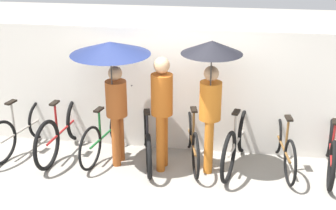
{
  "coord_description": "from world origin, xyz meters",
  "views": [
    {
      "loc": [
        0.95,
        -5.32,
        3.58
      ],
      "look_at": [
        0.0,
        1.04,
        1.0
      ],
      "focal_mm": 50.0,
      "sensor_mm": 36.0,
      "label": 1
    }
  ],
  "objects_px": {
    "parked_bicycle_0": "(23,129)",
    "pedestrian_leading": "(112,66)",
    "pedestrian_center": "(162,105)",
    "parked_bicycle_7": "(331,148)",
    "pedestrian_trailing": "(211,76)",
    "parked_bicycle_4": "(192,139)",
    "parked_bicycle_1": "(63,129)",
    "parked_bicycle_6": "(283,145)",
    "parked_bicycle_3": "(147,139)",
    "parked_bicycle_2": "(106,133)",
    "parked_bicycle_5": "(237,141)"
  },
  "relations": [
    {
      "from": "parked_bicycle_3",
      "to": "parked_bicycle_7",
      "type": "height_order",
      "value": "parked_bicycle_3"
    },
    {
      "from": "parked_bicycle_6",
      "to": "pedestrian_trailing",
      "type": "height_order",
      "value": "pedestrian_trailing"
    },
    {
      "from": "parked_bicycle_5",
      "to": "pedestrian_leading",
      "type": "distance_m",
      "value": 2.22
    },
    {
      "from": "parked_bicycle_5",
      "to": "pedestrian_center",
      "type": "bearing_deg",
      "value": 116.45
    },
    {
      "from": "parked_bicycle_5",
      "to": "parked_bicycle_6",
      "type": "height_order",
      "value": "parked_bicycle_6"
    },
    {
      "from": "parked_bicycle_4",
      "to": "pedestrian_leading",
      "type": "xyz_separation_m",
      "value": [
        -1.13,
        -0.34,
        1.24
      ]
    },
    {
      "from": "parked_bicycle_0",
      "to": "parked_bicycle_5",
      "type": "height_order",
      "value": "parked_bicycle_0"
    },
    {
      "from": "pedestrian_leading",
      "to": "pedestrian_center",
      "type": "xyz_separation_m",
      "value": [
        0.71,
        0.03,
        -0.57
      ]
    },
    {
      "from": "parked_bicycle_3",
      "to": "parked_bicycle_6",
      "type": "relative_size",
      "value": 1.02
    },
    {
      "from": "parked_bicycle_5",
      "to": "pedestrian_center",
      "type": "height_order",
      "value": "pedestrian_center"
    },
    {
      "from": "parked_bicycle_2",
      "to": "parked_bicycle_7",
      "type": "xyz_separation_m",
      "value": [
        3.48,
        -0.04,
        0.01
      ]
    },
    {
      "from": "parked_bicycle_4",
      "to": "pedestrian_center",
      "type": "relative_size",
      "value": 0.95
    },
    {
      "from": "parked_bicycle_3",
      "to": "pedestrian_trailing",
      "type": "xyz_separation_m",
      "value": [
        0.98,
        -0.25,
        1.17
      ]
    },
    {
      "from": "pedestrian_leading",
      "to": "pedestrian_center",
      "type": "bearing_deg",
      "value": -170.85
    },
    {
      "from": "parked_bicycle_0",
      "to": "parked_bicycle_4",
      "type": "xyz_separation_m",
      "value": [
        2.78,
        0.02,
        0.0
      ]
    },
    {
      "from": "parked_bicycle_2",
      "to": "parked_bicycle_6",
      "type": "relative_size",
      "value": 1.01
    },
    {
      "from": "parked_bicycle_2",
      "to": "parked_bicycle_5",
      "type": "height_order",
      "value": "parked_bicycle_5"
    },
    {
      "from": "parked_bicycle_1",
      "to": "parked_bicycle_3",
      "type": "bearing_deg",
      "value": -86.93
    },
    {
      "from": "pedestrian_leading",
      "to": "parked_bicycle_0",
      "type": "bearing_deg",
      "value": -4.22
    },
    {
      "from": "parked_bicycle_1",
      "to": "parked_bicycle_7",
      "type": "height_order",
      "value": "parked_bicycle_1"
    },
    {
      "from": "pedestrian_leading",
      "to": "parked_bicycle_3",
      "type": "bearing_deg",
      "value": -143.14
    },
    {
      "from": "parked_bicycle_3",
      "to": "pedestrian_trailing",
      "type": "relative_size",
      "value": 0.83
    },
    {
      "from": "parked_bicycle_5",
      "to": "pedestrian_leading",
      "type": "height_order",
      "value": "pedestrian_leading"
    },
    {
      "from": "parked_bicycle_3",
      "to": "parked_bicycle_4",
      "type": "relative_size",
      "value": 1.01
    },
    {
      "from": "parked_bicycle_1",
      "to": "parked_bicycle_6",
      "type": "distance_m",
      "value": 3.48
    },
    {
      "from": "parked_bicycle_5",
      "to": "parked_bicycle_6",
      "type": "xyz_separation_m",
      "value": [
        0.69,
        0.05,
        -0.04
      ]
    },
    {
      "from": "parked_bicycle_2",
      "to": "parked_bicycle_5",
      "type": "distance_m",
      "value": 2.09
    },
    {
      "from": "pedestrian_trailing",
      "to": "parked_bicycle_7",
      "type": "bearing_deg",
      "value": -170.57
    },
    {
      "from": "parked_bicycle_3",
      "to": "parked_bicycle_6",
      "type": "height_order",
      "value": "parked_bicycle_3"
    },
    {
      "from": "parked_bicycle_0",
      "to": "pedestrian_leading",
      "type": "xyz_separation_m",
      "value": [
        1.65,
        -0.31,
        1.24
      ]
    },
    {
      "from": "parked_bicycle_5",
      "to": "parked_bicycle_4",
      "type": "bearing_deg",
      "value": 100.32
    },
    {
      "from": "parked_bicycle_1",
      "to": "pedestrian_trailing",
      "type": "distance_m",
      "value": 2.64
    },
    {
      "from": "parked_bicycle_1",
      "to": "parked_bicycle_5",
      "type": "xyz_separation_m",
      "value": [
        2.79,
        -0.01,
        -0.0
      ]
    },
    {
      "from": "parked_bicycle_6",
      "to": "parked_bicycle_3",
      "type": "bearing_deg",
      "value": 85.54
    },
    {
      "from": "parked_bicycle_1",
      "to": "parked_bicycle_6",
      "type": "height_order",
      "value": "parked_bicycle_1"
    },
    {
      "from": "parked_bicycle_7",
      "to": "pedestrian_leading",
      "type": "relative_size",
      "value": 0.9
    },
    {
      "from": "parked_bicycle_4",
      "to": "pedestrian_trailing",
      "type": "xyz_separation_m",
      "value": [
        0.28,
        -0.33,
        1.16
      ]
    },
    {
      "from": "pedestrian_center",
      "to": "parked_bicycle_3",
      "type": "bearing_deg",
      "value": -32.72
    },
    {
      "from": "parked_bicycle_7",
      "to": "pedestrian_trailing",
      "type": "height_order",
      "value": "pedestrian_trailing"
    },
    {
      "from": "parked_bicycle_1",
      "to": "parked_bicycle_7",
      "type": "distance_m",
      "value": 4.18
    },
    {
      "from": "parked_bicycle_7",
      "to": "parked_bicycle_6",
      "type": "bearing_deg",
      "value": 95.39
    },
    {
      "from": "parked_bicycle_5",
      "to": "pedestrian_leading",
      "type": "relative_size",
      "value": 0.9
    },
    {
      "from": "parked_bicycle_0",
      "to": "parked_bicycle_5",
      "type": "bearing_deg",
      "value": -76.65
    },
    {
      "from": "pedestrian_leading",
      "to": "parked_bicycle_4",
      "type": "bearing_deg",
      "value": -157.01
    },
    {
      "from": "parked_bicycle_3",
      "to": "pedestrian_center",
      "type": "distance_m",
      "value": 0.77
    },
    {
      "from": "parked_bicycle_0",
      "to": "pedestrian_center",
      "type": "relative_size",
      "value": 0.97
    },
    {
      "from": "parked_bicycle_1",
      "to": "pedestrian_center",
      "type": "bearing_deg",
      "value": -94.09
    },
    {
      "from": "pedestrian_leading",
      "to": "pedestrian_trailing",
      "type": "bearing_deg",
      "value": -173.29
    },
    {
      "from": "parked_bicycle_4",
      "to": "parked_bicycle_0",
      "type": "bearing_deg",
      "value": 78.29
    },
    {
      "from": "parked_bicycle_0",
      "to": "parked_bicycle_2",
      "type": "height_order",
      "value": "parked_bicycle_0"
    }
  ]
}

